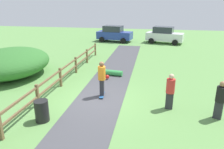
{
  "coord_description": "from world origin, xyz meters",
  "views": [
    {
      "loc": [
        2.42,
        -9.46,
        4.63
      ],
      "look_at": [
        0.45,
        1.02,
        1.0
      ],
      "focal_mm": 34.25,
      "sensor_mm": 36.0,
      "label": 1
    }
  ],
  "objects_px": {
    "skater_riding": "(102,77)",
    "bystander_black": "(220,99)",
    "skater_fallen": "(111,73)",
    "parked_car_blue": "(114,34)",
    "parked_car_white": "(164,35)",
    "trash_bin": "(42,111)",
    "bystander_red": "(170,90)",
    "bush_large": "(11,62)"
  },
  "relations": [
    {
      "from": "bystander_black",
      "to": "parked_car_white",
      "type": "relative_size",
      "value": 0.37
    },
    {
      "from": "bystander_red",
      "to": "bystander_black",
      "type": "xyz_separation_m",
      "value": [
        1.94,
        -0.51,
        -0.01
      ]
    },
    {
      "from": "skater_riding",
      "to": "bystander_red",
      "type": "relative_size",
      "value": 1.1
    },
    {
      "from": "trash_bin",
      "to": "bystander_red",
      "type": "bearing_deg",
      "value": 21.75
    },
    {
      "from": "bush_large",
      "to": "parked_car_blue",
      "type": "relative_size",
      "value": 1.24
    },
    {
      "from": "skater_fallen",
      "to": "skater_riding",
      "type": "bearing_deg",
      "value": -87.08
    },
    {
      "from": "parked_car_blue",
      "to": "parked_car_white",
      "type": "bearing_deg",
      "value": 0.04
    },
    {
      "from": "skater_fallen",
      "to": "parked_car_white",
      "type": "relative_size",
      "value": 0.34
    },
    {
      "from": "skater_riding",
      "to": "parked_car_blue",
      "type": "bearing_deg",
      "value": 97.88
    },
    {
      "from": "parked_car_white",
      "to": "bystander_red",
      "type": "bearing_deg",
      "value": -91.51
    },
    {
      "from": "bystander_black",
      "to": "parked_car_blue",
      "type": "height_order",
      "value": "parked_car_blue"
    },
    {
      "from": "parked_car_blue",
      "to": "parked_car_white",
      "type": "distance_m",
      "value": 5.96
    },
    {
      "from": "skater_riding",
      "to": "bystander_black",
      "type": "bearing_deg",
      "value": -13.17
    },
    {
      "from": "skater_riding",
      "to": "bystander_black",
      "type": "distance_m",
      "value": 5.38
    },
    {
      "from": "bystander_red",
      "to": "parked_car_blue",
      "type": "xyz_separation_m",
      "value": [
        -5.52,
        16.78,
        0.04
      ]
    },
    {
      "from": "parked_car_blue",
      "to": "bush_large",
      "type": "bearing_deg",
      "value": -107.19
    },
    {
      "from": "parked_car_blue",
      "to": "parked_car_white",
      "type": "height_order",
      "value": "same"
    },
    {
      "from": "trash_bin",
      "to": "skater_fallen",
      "type": "relative_size",
      "value": 0.59
    },
    {
      "from": "parked_car_white",
      "to": "trash_bin",
      "type": "bearing_deg",
      "value": -106.54
    },
    {
      "from": "skater_riding",
      "to": "parked_car_blue",
      "type": "height_order",
      "value": "parked_car_blue"
    },
    {
      "from": "bystander_red",
      "to": "parked_car_blue",
      "type": "distance_m",
      "value": 17.67
    },
    {
      "from": "skater_riding",
      "to": "bystander_red",
      "type": "xyz_separation_m",
      "value": [
        3.3,
        -0.71,
        -0.14
      ]
    },
    {
      "from": "skater_riding",
      "to": "parked_car_blue",
      "type": "relative_size",
      "value": 0.42
    },
    {
      "from": "skater_fallen",
      "to": "parked_car_blue",
      "type": "distance_m",
      "value": 12.98
    },
    {
      "from": "trash_bin",
      "to": "parked_car_blue",
      "type": "height_order",
      "value": "parked_car_blue"
    },
    {
      "from": "skater_riding",
      "to": "parked_car_white",
      "type": "height_order",
      "value": "parked_car_white"
    },
    {
      "from": "trash_bin",
      "to": "skater_riding",
      "type": "bearing_deg",
      "value": 56.18
    },
    {
      "from": "bush_large",
      "to": "skater_fallen",
      "type": "xyz_separation_m",
      "value": [
        6.37,
        1.15,
        -0.7
      ]
    },
    {
      "from": "bystander_black",
      "to": "trash_bin",
      "type": "bearing_deg",
      "value": -167.75
    },
    {
      "from": "parked_car_white",
      "to": "bush_large",
      "type": "bearing_deg",
      "value": -126.39
    },
    {
      "from": "trash_bin",
      "to": "parked_car_white",
      "type": "height_order",
      "value": "parked_car_white"
    },
    {
      "from": "parked_car_blue",
      "to": "skater_riding",
      "type": "bearing_deg",
      "value": -82.12
    },
    {
      "from": "bystander_red",
      "to": "parked_car_white",
      "type": "distance_m",
      "value": 16.79
    },
    {
      "from": "skater_fallen",
      "to": "bystander_black",
      "type": "height_order",
      "value": "bystander_black"
    },
    {
      "from": "bystander_red",
      "to": "parked_car_blue",
      "type": "bearing_deg",
      "value": 108.22
    },
    {
      "from": "parked_car_blue",
      "to": "bystander_red",
      "type": "bearing_deg",
      "value": -71.78
    },
    {
      "from": "bystander_red",
      "to": "parked_car_white",
      "type": "height_order",
      "value": "parked_car_white"
    },
    {
      "from": "bystander_red",
      "to": "skater_fallen",
      "type": "bearing_deg",
      "value": 130.98
    },
    {
      "from": "bush_large",
      "to": "parked_car_blue",
      "type": "xyz_separation_m",
      "value": [
        4.31,
        13.94,
        0.06
      ]
    },
    {
      "from": "bystander_black",
      "to": "bystander_red",
      "type": "bearing_deg",
      "value": 165.16
    },
    {
      "from": "trash_bin",
      "to": "bystander_red",
      "type": "relative_size",
      "value": 0.54
    },
    {
      "from": "bystander_red",
      "to": "bystander_black",
      "type": "height_order",
      "value": "bystander_red"
    }
  ]
}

